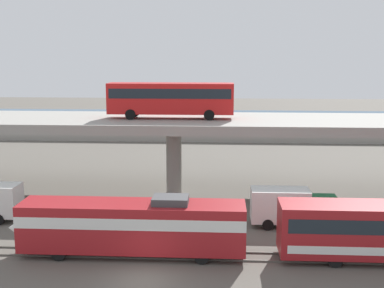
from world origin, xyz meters
name	(u,v)px	position (x,y,z in m)	size (l,w,h in m)	color
ground_plane	(143,281)	(0.00, 0.00, 0.00)	(260.00, 260.00, 0.00)	#565149
rail_strip_near	(151,258)	(0.00, 3.29, 0.06)	(110.00, 0.12, 0.12)	#59544C
rail_strip_far	(153,250)	(0.00, 4.71, 0.06)	(110.00, 0.12, 0.12)	#59544C
train_locomotive	(121,224)	(-2.07, 4.00, 2.19)	(16.32, 3.04, 4.18)	maroon
highway_overpass	(174,125)	(0.00, 20.00, 6.84)	(96.00, 10.97, 7.46)	gray
transit_bus_on_overpass	(171,97)	(-0.26, 19.80, 9.52)	(12.00, 2.68, 3.40)	red
service_truck_west	(291,206)	(10.25, 10.63, 1.64)	(6.80, 2.46, 3.04)	#0C4C26
pier_parking_lot	(194,132)	(0.00, 55.00, 0.84)	(77.77, 11.41, 1.68)	gray
parked_car_0	(162,121)	(-5.55, 56.39, 2.45)	(4.67, 1.91, 1.50)	#0C4C26
parked_car_1	(339,122)	(24.03, 56.23, 2.45)	(4.06, 1.95, 1.50)	navy
parked_car_2	(261,124)	(10.97, 53.20, 2.45)	(4.37, 1.96, 1.50)	maroon
parked_car_3	(107,119)	(-15.10, 57.45, 2.45)	(4.31, 2.00, 1.50)	black
parked_car_4	(376,121)	(30.57, 57.78, 2.45)	(4.28, 1.85, 1.50)	maroon
parked_car_5	(59,120)	(-23.31, 56.44, 2.45)	(4.35, 1.90, 1.50)	#515459
parked_car_6	(363,125)	(26.96, 52.62, 2.45)	(4.25, 1.83, 1.50)	black
parked_car_7	(138,124)	(-8.97, 52.49, 2.45)	(4.29, 1.94, 1.50)	#515459
harbor_water	(200,119)	(0.00, 78.00, 0.00)	(140.00, 36.00, 0.01)	#2D5170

